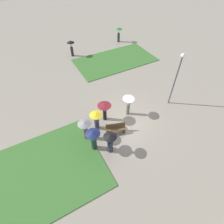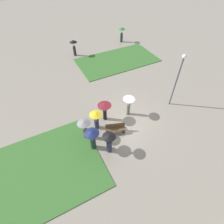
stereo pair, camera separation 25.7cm
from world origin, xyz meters
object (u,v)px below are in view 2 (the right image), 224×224
Objects in this scene: crowd_person_yellow at (96,118)px; lone_walker_far_path at (122,32)px; park_bench at (115,128)px; crowd_person_navy at (92,138)px; lamp_post at (178,75)px; lone_walker_mid_plaza at (74,45)px; crowd_person_maroon at (105,108)px; crowd_person_white at (129,102)px; crowd_person_black at (109,141)px; crowd_person_grey at (84,126)px.

lone_walker_far_path reaches higher than crowd_person_yellow.
park_bench is 0.79× the size of lone_walker_far_path.
lamp_post is at bearing -57.21° from crowd_person_navy.
crowd_person_yellow is 0.87× the size of lone_walker_mid_plaza.
park_bench is 0.90× the size of crowd_person_maroon.
crowd_person_maroon is (1.97, 2.17, 0.10)m from crowd_person_navy.
crowd_person_white is 1.07× the size of crowd_person_black.
crowd_person_maroon is 2.36m from crowd_person_grey.
crowd_person_maroon is 0.95× the size of crowd_person_grey.
park_bench is 0.93× the size of crowd_person_yellow.
crowd_person_yellow is 1.23m from crowd_person_grey.
crowd_person_black is 1.05× the size of crowd_person_maroon.
lone_walker_mid_plaza reaches higher than crowd_person_grey.
crowd_person_grey is 0.94× the size of lone_walker_mid_plaza.
crowd_person_white is 1.12× the size of crowd_person_maroon.
lone_walker_mid_plaza is at bearing -121.35° from crowd_person_grey.
lamp_post is 8.36m from crowd_person_grey.
crowd_person_yellow is 12.45m from lone_walker_mid_plaza.
crowd_person_white is 1.15× the size of crowd_person_yellow.
park_bench is 1.86m from crowd_person_black.
crowd_person_black is at bearing -0.70° from crowd_person_yellow.
crowd_person_navy is 14.24m from lone_walker_mid_plaza.
crowd_person_black is (-1.17, -1.27, 0.68)m from park_bench.
crowd_person_black is 0.93× the size of lone_walker_far_path.
park_bench is 13.40m from lone_walker_mid_plaza.
lamp_post is (5.95, 0.62, 2.63)m from park_bench.
crowd_person_yellow is at bearing -162.73° from lone_walker_far_path.
crowd_person_grey reaches higher than crowd_person_maroon.
lone_walker_mid_plaza is (2.34, 12.23, 0.23)m from crowd_person_yellow.
lone_walker_mid_plaza is (1.35, 11.67, 0.04)m from crowd_person_maroon.
crowd_person_black is at bearing -158.50° from lone_walker_far_path.
lone_walker_mid_plaza is (1.24, 13.31, 0.90)m from park_bench.
crowd_person_black is 14.78m from lone_walker_mid_plaza.
crowd_person_white is 3.98m from crowd_person_black.
crowd_person_maroon is (-2.00, 0.39, -0.12)m from crowd_person_white.
lamp_post is at bearing 22.56° from crowd_person_white.
lamp_post is 7.62m from crowd_person_black.
lone_walker_far_path is (2.51, 13.46, -1.76)m from lamp_post.
park_bench is at bearing 46.52° from crowd_person_yellow.
crowd_person_maroon is at bearing 110.94° from park_bench.
lone_walker_far_path reaches higher than crowd_person_black.
lone_walker_far_path is at bearing 144.72° from crowd_person_yellow.
lamp_post is at bearing 23.09° from park_bench.
crowd_person_yellow reaches higher than park_bench.
lone_walker_far_path is (6.56, 12.83, -0.11)m from crowd_person_white.
lamp_post is at bearing 87.30° from crowd_person_yellow.
lone_walker_mid_plaza is (3.46, 12.72, 0.08)m from crowd_person_grey.
crowd_person_yellow is at bearing -28.07° from crowd_person_maroon.
park_bench is 0.86× the size of crowd_person_black.
crowd_person_maroon is (-0.11, 1.64, 0.86)m from park_bench.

